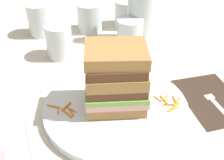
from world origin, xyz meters
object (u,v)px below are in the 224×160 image
at_px(fork, 218,104).
at_px(juice_glass, 130,36).
at_px(empty_tumbler_2, 90,17).
at_px(knife, 29,124).
at_px(water_bottle, 142,5).
at_px(empty_tumbler_1, 40,19).
at_px(empty_tumbler_3, 127,13).
at_px(sandwich, 116,79).
at_px(main_plate, 116,108).
at_px(empty_tumbler_0, 59,41).
at_px(napkin_dark, 212,99).

height_order(fork, juice_glass, juice_glass).
bearing_deg(empty_tumbler_2, knife, -117.39).
xyz_separation_m(water_bottle, empty_tumbler_1, (-0.27, 0.11, -0.06)).
xyz_separation_m(juice_glass, water_bottle, (0.04, 0.04, 0.07)).
distance_m(empty_tumbler_2, empty_tumbler_3, 0.12).
bearing_deg(sandwich, empty_tumbler_2, 86.80).
bearing_deg(empty_tumbler_2, main_plate, -93.22).
bearing_deg(knife, main_plate, -1.73).
distance_m(main_plate, empty_tumbler_0, 0.26).
bearing_deg(fork, juice_glass, 110.81).
xyz_separation_m(main_plate, sandwich, (0.00, 0.00, 0.07)).
bearing_deg(empty_tumbler_3, juice_glass, -104.61).
xyz_separation_m(empty_tumbler_1, empty_tumbler_3, (0.27, -0.01, -0.01)).
relative_size(fork, water_bottle, 0.69).
bearing_deg(sandwich, water_bottle, 61.81).
bearing_deg(empty_tumbler_0, knife, -110.02).
xyz_separation_m(empty_tumbler_1, empty_tumbler_2, (0.15, -0.01, -0.00)).
xyz_separation_m(fork, empty_tumbler_1, (-0.34, 0.43, 0.04)).
bearing_deg(napkin_dark, knife, 176.75).
height_order(main_plate, empty_tumbler_2, empty_tumbler_2).
height_order(napkin_dark, empty_tumbler_2, empty_tumbler_2).
xyz_separation_m(sandwich, fork, (0.21, -0.04, -0.08)).
relative_size(sandwich, empty_tumbler_0, 1.52).
relative_size(sandwich, empty_tumbler_3, 1.61).
height_order(main_plate, juice_glass, juice_glass).
height_order(sandwich, fork, sandwich).
distance_m(knife, empty_tumbler_1, 0.39).
xyz_separation_m(empty_tumbler_0, empty_tumbler_2, (0.11, 0.13, -0.00)).
height_order(juice_glass, empty_tumbler_3, juice_glass).
distance_m(main_plate, juice_glass, 0.26).
xyz_separation_m(main_plate, empty_tumbler_3, (0.14, 0.38, 0.03)).
relative_size(water_bottle, empty_tumbler_0, 2.78).
bearing_deg(juice_glass, knife, -139.60).
height_order(juice_glass, empty_tumbler_1, empty_tumbler_1).
height_order(fork, empty_tumbler_1, empty_tumbler_1).
bearing_deg(main_plate, sandwich, 78.99).
height_order(sandwich, empty_tumbler_0, sandwich).
xyz_separation_m(main_plate, empty_tumbler_0, (-0.08, 0.25, 0.03)).
distance_m(main_plate, sandwich, 0.07).
height_order(main_plate, empty_tumbler_3, empty_tumbler_3).
height_order(juice_glass, empty_tumbler_2, same).
relative_size(main_plate, water_bottle, 1.20).
relative_size(knife, empty_tumbler_0, 2.29).
bearing_deg(empty_tumbler_0, empty_tumbler_2, 51.29).
distance_m(fork, knife, 0.39).
bearing_deg(sandwich, main_plate, -101.01).
height_order(sandwich, empty_tumbler_1, sandwich).
bearing_deg(juice_glass, napkin_dark, -67.78).
height_order(water_bottle, empty_tumbler_1, water_bottle).
bearing_deg(water_bottle, juice_glass, -139.87).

